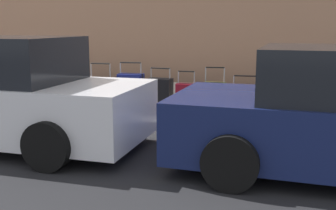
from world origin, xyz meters
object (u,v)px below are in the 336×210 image
Objects in this scene: suitcase_silver_0 at (310,109)px; suitcase_teal_1 at (279,102)px; suitcase_black_5 at (160,96)px; suitcase_red_2 at (245,104)px; suitcase_olive_3 at (214,100)px; suitcase_navy_6 at (131,93)px; fire_hydrant at (57,89)px; suitcase_maroon_4 at (186,100)px; bollard_post at (33,87)px; suitcase_silver_7 at (101,95)px.

suitcase_teal_1 is at bearing -9.50° from suitcase_silver_0.
suitcase_silver_0 is at bearing 177.45° from suitcase_black_5.
suitcase_red_2 is at bearing -2.24° from suitcase_silver_0.
suitcase_olive_3 is 1.05× the size of suitcase_black_5.
suitcase_navy_6 reaches higher than suitcase_black_5.
suitcase_teal_1 is at bearing 179.91° from suitcase_navy_6.
suitcase_teal_1 is 1.29× the size of fire_hydrant.
suitcase_navy_6 reaches higher than suitcase_maroon_4.
suitcase_teal_1 reaches higher than bollard_post.
suitcase_teal_1 is 1.02× the size of suitcase_silver_7.
bollard_post is at bearing 1.75° from suitcase_red_2.
suitcase_silver_0 is at bearing 175.68° from suitcase_olive_3.
suitcase_olive_3 is at bearing -177.17° from suitcase_silver_7.
fire_hydrant is at bearing 0.28° from suitcase_teal_1.
bollard_post is at bearing 4.94° from suitcase_navy_6.
fire_hydrant is (3.76, -0.02, 0.11)m from suitcase_red_2.
suitcase_red_2 is 1.06× the size of fire_hydrant.
suitcase_red_2 reaches higher than fire_hydrant.
suitcase_silver_7 is at bearing 7.15° from suitcase_navy_6.
suitcase_navy_6 reaches higher than bollard_post.
suitcase_red_2 is at bearing -179.46° from suitcase_silver_7.
bollard_post reaches higher than suitcase_maroon_4.
suitcase_black_5 reaches higher than suitcase_red_2.
suitcase_red_2 is at bearing 171.68° from suitcase_olive_3.
suitcase_olive_3 is (1.65, -0.13, 0.06)m from suitcase_silver_0.
suitcase_navy_6 is 1.11× the size of bollard_post.
suitcase_black_5 is at bearing -0.88° from suitcase_teal_1.
suitcase_olive_3 is 1.09× the size of suitcase_maroon_4.
suitcase_teal_1 is at bearing -177.32° from suitcase_maroon_4.
suitcase_olive_3 is at bearing -4.32° from suitcase_silver_0.
suitcase_teal_1 is 2.17m from suitcase_black_5.
suitcase_maroon_4 is 2.69m from fire_hydrant.
fire_hydrant is at bearing -0.76° from suitcase_silver_0.
suitcase_navy_6 is at bearing 2.83° from suitcase_black_5.
suitcase_navy_6 reaches higher than suitcase_silver_7.
suitcase_teal_1 is at bearing -179.72° from fire_hydrant.
suitcase_silver_0 is 1.09m from suitcase_red_2.
suitcase_red_2 reaches higher than suitcase_silver_0.
suitcase_olive_3 reaches higher than suitcase_silver_0.
suitcase_black_5 is (1.59, -0.08, 0.05)m from suitcase_red_2.
suitcase_silver_0 is 0.88× the size of suitcase_maroon_4.
suitcase_red_2 is 2.18m from suitcase_navy_6.
bollard_post is (2.04, 0.18, 0.06)m from suitcase_navy_6.
suitcase_silver_0 is 0.77× the size of suitcase_navy_6.
suitcase_silver_0 is 2.16m from suitcase_maroon_4.
suitcase_navy_6 is (1.61, 0.03, 0.05)m from suitcase_olive_3.
bollard_post is at bearing 18.34° from fire_hydrant.
suitcase_navy_6 is at bearing -175.06° from bollard_post.
bollard_post is (4.79, 0.17, 0.10)m from suitcase_teal_1.
suitcase_black_5 is 0.90× the size of suitcase_navy_6.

